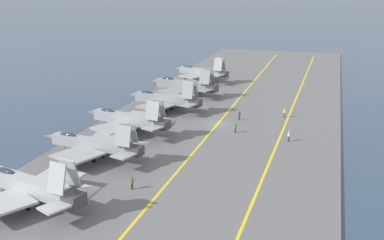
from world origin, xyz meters
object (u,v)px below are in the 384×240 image
crew_green_vest (235,127)px  crew_yellow_vest (284,112)px  parked_jet_fifth (184,85)px  crew_blue_vest (239,115)px  crew_brown_vest (132,182)px  parked_jet_sixth (202,72)px  parked_jet_third (128,119)px  parked_jet_fourth (165,99)px  parked_jet_nearest (30,186)px  parked_jet_second (93,144)px  crew_white_vest (289,136)px

crew_green_vest → crew_yellow_vest: bearing=-30.3°
parked_jet_fifth → crew_blue_vest: (-16.10, -15.76, -1.36)m
crew_brown_vest → crew_yellow_vest: bearing=-21.0°
parked_jet_sixth → crew_yellow_vest: bearing=-139.3°
parked_jet_third → crew_brown_vest: size_ratio=9.61×
parked_jet_fourth → crew_blue_vest: parked_jet_fourth is taller
parked_jet_nearest → parked_jet_fourth: parked_jet_fourth is taller
parked_jet_fourth → crew_green_vest: (-10.20, -16.19, -1.35)m
parked_jet_fourth → crew_blue_vest: (-2.44, -15.35, -1.38)m
parked_jet_fourth → crew_brown_vest: 37.21m
parked_jet_fifth → parked_jet_sixth: size_ratio=1.10×
crew_green_vest → crew_blue_vest: (7.75, 0.84, -0.02)m
parked_jet_fifth → crew_green_vest: (-23.85, -16.59, -1.34)m
parked_jet_fifth → crew_green_vest: bearing=-145.2°
crew_yellow_vest → crew_brown_vest: 40.54m
parked_jet_third → parked_jet_fourth: (15.54, -1.05, -0.16)m
crew_yellow_vest → parked_jet_nearest: bearing=152.0°
parked_jet_second → crew_green_vest: (17.99, -17.02, -1.32)m
crew_yellow_vest → parked_jet_fourth: bearing=94.1°
crew_yellow_vest → crew_blue_vest: (-4.09, 7.75, -0.03)m
parked_jet_nearest → crew_white_vest: bearing=-39.9°
parked_jet_third → crew_green_vest: parked_jet_third is taller
parked_jet_third → parked_jet_fifth: size_ratio=0.98×
parked_jet_fourth → parked_jet_sixth: parked_jet_fourth is taller
parked_jet_third → crew_white_vest: 26.54m
crew_white_vest → parked_jet_third: bearing=97.3°
parked_jet_fourth → crew_green_vest: bearing=-122.2°
parked_jet_fourth → crew_yellow_vest: size_ratio=8.92×
parked_jet_fourth → crew_blue_vest: size_ratio=9.16×
parked_jet_sixth → crew_green_vest: bearing=-156.9°
parked_jet_nearest → parked_jet_third: parked_jet_nearest is taller
parked_jet_second → parked_jet_fourth: (28.19, -0.83, 0.04)m
parked_jet_fifth → crew_yellow_vest: parked_jet_fifth is taller
parked_jet_sixth → crew_blue_vest: bearing=-153.3°
parked_jet_fifth → crew_brown_vest: parked_jet_fifth is taller
parked_jet_nearest → parked_jet_fourth: 43.34m
parked_jet_nearest → parked_jet_fifth: bearing=-0.4°
parked_jet_second → crew_yellow_vest: parked_jet_second is taller
parked_jet_fifth → crew_yellow_vest: size_ratio=9.35×
parked_jet_fourth → parked_jet_sixth: bearing=1.1°
parked_jet_fourth → parked_jet_fifth: size_ratio=0.95×
crew_blue_vest → crew_brown_vest: bearing=168.6°
parked_jet_fourth → parked_jet_sixth: size_ratio=1.05×
crew_white_vest → crew_yellow_vest: bearing=8.8°
crew_green_vest → parked_jet_fifth: bearing=34.8°
parked_jet_third → crew_brown_vest: bearing=-155.1°
parked_jet_nearest → parked_jet_sixth: (72.50, -0.28, 0.24)m
parked_jet_fifth → crew_yellow_vest: 26.43m
parked_jet_third → parked_jet_sixth: parked_jet_sixth is taller
parked_jet_nearest → parked_jet_second: (15.14, -0.02, -0.01)m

